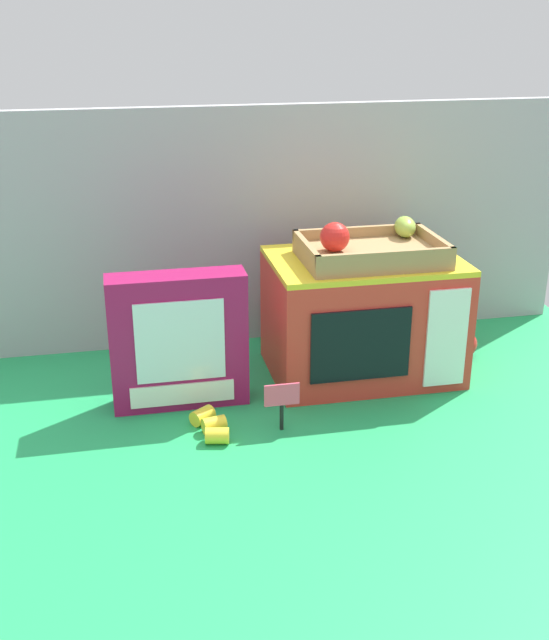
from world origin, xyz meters
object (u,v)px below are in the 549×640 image
price_sign (282,400)px  loose_toy_banana (211,425)px  toy_microwave (363,316)px  cookie_set_box (179,341)px  food_groups_crate (369,250)px  loose_toy_apple (464,344)px

price_sign → loose_toy_banana: price_sign is taller
toy_microwave → cookie_set_box: bearing=-170.2°
price_sign → food_groups_crate: bearing=41.8°
cookie_set_box → toy_microwave: bearing=9.8°
price_sign → loose_toy_banana: 0.15m
cookie_set_box → loose_toy_apple: size_ratio=4.50×
price_sign → loose_toy_banana: bearing=172.7°
food_groups_crate → loose_toy_apple: food_groups_crate is taller
cookie_set_box → loose_toy_apple: (0.68, 0.10, -0.11)m
toy_microwave → food_groups_crate: food_groups_crate is taller
loose_toy_apple → cookie_set_box: bearing=-171.5°
loose_toy_banana → price_sign: bearing=-7.3°
food_groups_crate → price_sign: bearing=-138.2°
cookie_set_box → loose_toy_banana: bearing=-71.8°
food_groups_crate → loose_toy_banana: size_ratio=2.28×
loose_toy_banana → cookie_set_box: bearing=108.2°
food_groups_crate → loose_toy_apple: bearing=9.6°
toy_microwave → loose_toy_banana: (-0.37, -0.21, -0.12)m
cookie_set_box → food_groups_crate: bearing=7.8°
food_groups_crate → cookie_set_box: (-0.42, -0.06, -0.15)m
food_groups_crate → cookie_set_box: bearing=-172.2°
toy_microwave → cookie_set_box: (-0.42, -0.07, 0.01)m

